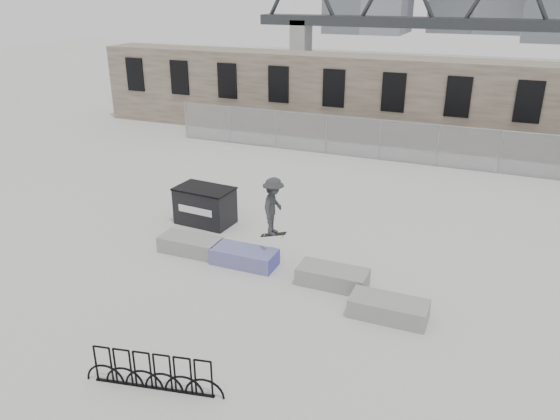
# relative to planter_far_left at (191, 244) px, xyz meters

# --- Properties ---
(ground) EXTENTS (120.00, 120.00, 0.00)m
(ground) POSITION_rel_planter_far_left_xyz_m (3.30, -0.20, -0.28)
(ground) COLOR beige
(ground) RESTS_ON ground
(stone_wall) EXTENTS (36.00, 2.58, 4.50)m
(stone_wall) POSITION_rel_planter_far_left_xyz_m (3.30, 16.04, 1.98)
(stone_wall) COLOR #67594C
(stone_wall) RESTS_ON ground
(chainlink_fence) EXTENTS (22.06, 0.06, 2.02)m
(chainlink_fence) POSITION_rel_planter_far_left_xyz_m (3.30, 12.30, 0.76)
(chainlink_fence) COLOR gray
(chainlink_fence) RESTS_ON ground
(planter_far_left) EXTENTS (2.00, 0.90, 0.51)m
(planter_far_left) POSITION_rel_planter_far_left_xyz_m (0.00, 0.00, 0.00)
(planter_far_left) COLOR gray
(planter_far_left) RESTS_ON ground
(planter_center_left) EXTENTS (2.00, 0.90, 0.51)m
(planter_center_left) POSITION_rel_planter_far_left_xyz_m (1.97, -0.09, 0.00)
(planter_center_left) COLOR #3536A0
(planter_center_left) RESTS_ON ground
(planter_center_right) EXTENTS (2.00, 0.90, 0.51)m
(planter_center_right) POSITION_rel_planter_far_left_xyz_m (4.85, -0.25, 0.00)
(planter_center_right) COLOR gray
(planter_center_right) RESTS_ON ground
(planter_offset) EXTENTS (2.00, 0.90, 0.51)m
(planter_offset) POSITION_rel_planter_far_left_xyz_m (6.68, -1.28, 0.00)
(planter_offset) COLOR gray
(planter_offset) RESTS_ON ground
(dumpster) EXTENTS (2.13, 1.40, 1.34)m
(dumpster) POSITION_rel_planter_far_left_xyz_m (-0.73, 2.24, 0.40)
(dumpster) COLOR black
(dumpster) RESTS_ON ground
(bike_rack) EXTENTS (3.09, 0.64, 0.90)m
(bike_rack) POSITION_rel_planter_far_left_xyz_m (2.65, -5.90, 0.16)
(bike_rack) COLOR black
(bike_rack) RESTS_ON ground
(skateboarder) EXTENTS (0.81, 1.22, 1.93)m
(skateboarder) POSITION_rel_planter_far_left_xyz_m (2.70, 0.48, 1.55)
(skateboarder) COLOR #2E2F31
(skateboarder) RESTS_ON ground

